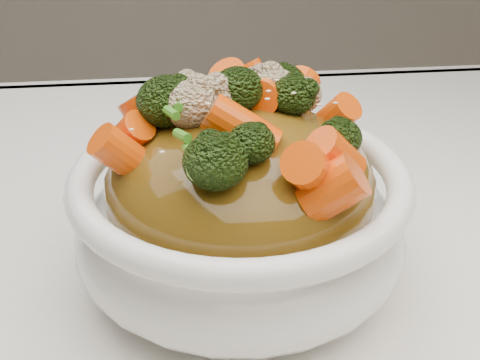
{
  "coord_description": "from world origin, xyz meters",
  "views": [
    {
      "loc": [
        -0.07,
        -0.36,
        1.03
      ],
      "look_at": [
        -0.03,
        0.01,
        0.83
      ],
      "focal_mm": 50.0,
      "sensor_mm": 36.0,
      "label": 1
    }
  ],
  "objects": [
    {
      "name": "tablecloth",
      "position": [
        0.0,
        0.0,
        0.73
      ],
      "size": [
        1.2,
        0.8,
        0.04
      ],
      "primitive_type": "cube",
      "color": "white",
      "rests_on": "dining_table"
    },
    {
      "name": "sauce_base",
      "position": [
        -0.03,
        0.01,
        0.82
      ],
      "size": [
        0.21,
        0.21,
        0.1
      ],
      "primitive_type": "ellipsoid",
      "rotation": [
        0.0,
        0.0,
        0.24
      ],
      "color": "#593D0F",
      "rests_on": "bowl"
    },
    {
      "name": "sesame_seeds",
      "position": [
        -0.03,
        0.01,
        0.89
      ],
      "size": [
        0.19,
        0.19,
        0.01
      ],
      "primitive_type": null,
      "rotation": [
        0.0,
        0.0,
        0.24
      ],
      "color": "beige",
      "rests_on": "sauce_base"
    },
    {
      "name": "scallions",
      "position": [
        -0.03,
        0.01,
        0.89
      ],
      "size": [
        0.16,
        0.16,
        0.02
      ],
      "primitive_type": null,
      "rotation": [
        0.0,
        0.0,
        0.24
      ],
      "color": "#3C851E",
      "rests_on": "sauce_base"
    },
    {
      "name": "broccoli",
      "position": [
        -0.03,
        0.01,
        0.88
      ],
      "size": [
        0.21,
        0.21,
        0.04
      ],
      "primitive_type": null,
      "rotation": [
        0.0,
        0.0,
        0.24
      ],
      "color": "black",
      "rests_on": "sauce_base"
    },
    {
      "name": "bowl",
      "position": [
        -0.03,
        0.01,
        0.79
      ],
      "size": [
        0.26,
        0.26,
        0.09
      ],
      "primitive_type": null,
      "rotation": [
        0.0,
        0.0,
        0.24
      ],
      "color": "white",
      "rests_on": "tablecloth"
    },
    {
      "name": "cauliflower",
      "position": [
        -0.03,
        0.01,
        0.88
      ],
      "size": [
        0.21,
        0.21,
        0.04
      ],
      "primitive_type": null,
      "rotation": [
        0.0,
        0.0,
        0.24
      ],
      "color": "tan",
      "rests_on": "sauce_base"
    },
    {
      "name": "carrots",
      "position": [
        -0.03,
        0.01,
        0.89
      ],
      "size": [
        0.21,
        0.21,
        0.05
      ],
      "primitive_type": null,
      "rotation": [
        0.0,
        0.0,
        0.24
      ],
      "color": "#E84D07",
      "rests_on": "sauce_base"
    }
  ]
}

